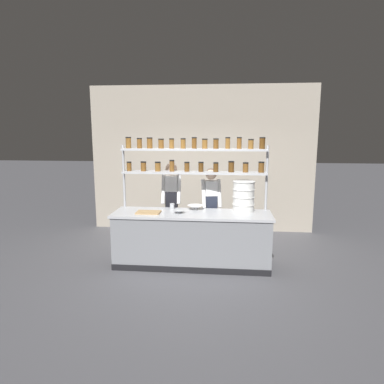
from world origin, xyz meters
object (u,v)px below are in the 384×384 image
prep_bowl_near_left (195,207)px  container_stack (244,196)px  chef_center (211,206)px  cutting_board (148,212)px  chef_left (172,201)px  serving_cup_front (172,206)px  spice_shelf_unit (194,162)px  prep_bowl_center_front (179,212)px

prep_bowl_near_left → container_stack: bearing=-4.4°
chef_center → cutting_board: size_ratio=4.03×
chef_left → serving_cup_front: chef_left is taller
spice_shelf_unit → container_stack: 1.04m
spice_shelf_unit → container_stack: (0.86, -0.14, -0.57)m
container_stack → prep_bowl_near_left: 0.86m
prep_bowl_center_front → serving_cup_front: bearing=118.6°
chef_left → serving_cup_front: 0.39m
chef_center → container_stack: bearing=-47.0°
chef_center → cutting_board: (-1.02, -0.67, 0.01)m
chef_center → prep_bowl_center_front: size_ratio=8.63×
prep_bowl_center_front → serving_cup_front: (-0.17, 0.31, 0.02)m
cutting_board → prep_bowl_center_front: size_ratio=2.14×
cutting_board → prep_bowl_center_front: 0.52m
chef_center → prep_bowl_center_front: chef_center is taller
spice_shelf_unit → chef_center: spice_shelf_unit is taller
prep_bowl_near_left → prep_bowl_center_front: (-0.25, -0.30, -0.01)m
chef_center → prep_bowl_near_left: (-0.26, -0.34, 0.03)m
prep_bowl_center_front → prep_bowl_near_left: bearing=50.6°
chef_left → prep_bowl_center_front: chef_left is taller
spice_shelf_unit → chef_left: 0.95m
chef_left → cutting_board: bearing=-114.0°
prep_bowl_center_front → chef_center: bearing=51.5°
container_stack → serving_cup_front: (-1.24, 0.07, -0.21)m
chef_left → prep_bowl_center_front: (0.24, -0.69, -0.04)m
chef_center → cutting_board: 1.22m
chef_center → prep_bowl_center_front: (-0.50, -0.63, 0.02)m
chef_left → cutting_board: chef_left is taller
prep_bowl_near_left → spice_shelf_unit: bearing=109.7°
chef_left → cutting_board: size_ratio=4.24×
prep_bowl_near_left → prep_bowl_center_front: bearing=-129.4°
spice_shelf_unit → chef_left: spice_shelf_unit is taller
cutting_board → prep_bowl_near_left: 0.83m
spice_shelf_unit → chef_center: size_ratio=1.58×
spice_shelf_unit → prep_bowl_near_left: spice_shelf_unit is taller
chef_left → serving_cup_front: bearing=-82.5°
container_stack → prep_bowl_center_front: size_ratio=2.81×
chef_center → prep_bowl_center_front: bearing=-140.6°
chef_left → container_stack: chef_left is taller
spice_shelf_unit → cutting_board: 1.17m
serving_cup_front → container_stack: bearing=-3.2°
spice_shelf_unit → cutting_board: spice_shelf_unit is taller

